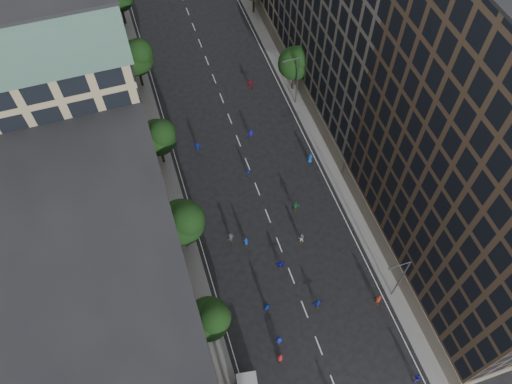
% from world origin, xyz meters
% --- Properties ---
extents(ground, '(240.00, 240.00, 0.00)m').
position_xyz_m(ground, '(0.00, 40.00, 0.00)').
color(ground, black).
rests_on(ground, ground).
extents(sidewalk_left, '(4.00, 105.00, 0.15)m').
position_xyz_m(sidewalk_left, '(-12.00, 47.50, 0.07)').
color(sidewalk_left, slate).
rests_on(sidewalk_left, ground).
extents(sidewalk_right, '(4.00, 105.00, 0.15)m').
position_xyz_m(sidewalk_right, '(12.00, 47.50, 0.07)').
color(sidewalk_right, slate).
rests_on(sidewalk_right, ground).
extents(bldg_left_a, '(14.00, 22.00, 30.00)m').
position_xyz_m(bldg_left_a, '(-19.00, 11.00, 15.00)').
color(bldg_left_a, brown).
rests_on(bldg_left_a, ground).
extents(bldg_left_b, '(14.00, 26.00, 34.00)m').
position_xyz_m(bldg_left_b, '(-19.00, 35.00, 17.00)').
color(bldg_left_b, '#948361').
rests_on(bldg_left_b, ground).
extents(bldg_left_c, '(14.00, 20.00, 28.00)m').
position_xyz_m(bldg_left_c, '(-19.00, 58.00, 14.00)').
color(bldg_left_c, brown).
rests_on(bldg_left_c, ground).
extents(bldg_right_a, '(14.00, 30.00, 36.00)m').
position_xyz_m(bldg_right_a, '(19.00, 15.00, 18.00)').
color(bldg_right_a, '#433223').
rests_on(bldg_right_a, ground).
extents(bldg_right_b, '(14.00, 28.00, 33.00)m').
position_xyz_m(bldg_right_b, '(19.00, 44.00, 16.50)').
color(bldg_right_b, '#5F584E').
rests_on(bldg_right_b, ground).
extents(tree_left_1, '(4.80, 4.80, 8.21)m').
position_xyz_m(tree_left_1, '(-11.02, 13.86, 5.55)').
color(tree_left_1, black).
rests_on(tree_left_1, ground).
extents(tree_left_2, '(5.60, 5.60, 9.45)m').
position_xyz_m(tree_left_2, '(-10.99, 25.83, 6.36)').
color(tree_left_2, black).
rests_on(tree_left_2, ground).
extents(tree_left_3, '(5.00, 5.00, 8.58)m').
position_xyz_m(tree_left_3, '(-11.02, 39.85, 5.82)').
color(tree_left_3, black).
rests_on(tree_left_3, ground).
extents(tree_left_4, '(5.40, 5.40, 9.08)m').
position_xyz_m(tree_left_4, '(-11.00, 55.84, 6.10)').
color(tree_left_4, black).
rests_on(tree_left_4, ground).
extents(tree_right_a, '(5.00, 5.00, 8.39)m').
position_xyz_m(tree_right_a, '(11.38, 47.85, 5.63)').
color(tree_right_a, black).
rests_on(tree_right_a, ground).
extents(streetlamp_near, '(2.64, 0.22, 9.06)m').
position_xyz_m(streetlamp_near, '(10.37, 12.00, 5.17)').
color(streetlamp_near, '#595B60').
rests_on(streetlamp_near, ground).
extents(streetlamp_far, '(2.64, 0.22, 9.06)m').
position_xyz_m(streetlamp_far, '(10.37, 45.00, 5.17)').
color(streetlamp_far, '#595B60').
rests_on(streetlamp_far, ground).
extents(skater_2, '(0.86, 0.68, 1.72)m').
position_xyz_m(skater_2, '(8.50, 2.30, 0.86)').
color(skater_2, '#1E16B5').
rests_on(skater_2, ground).
extents(skater_3, '(1.04, 0.61, 1.59)m').
position_xyz_m(skater_3, '(-4.22, 10.66, 0.80)').
color(skater_3, '#1423A7').
rests_on(skater_3, ground).
extents(skater_4, '(1.21, 0.87, 1.90)m').
position_xyz_m(skater_4, '(-4.29, 14.72, 0.95)').
color(skater_4, navy).
rests_on(skater_4, ground).
extents(skater_5, '(1.40, 0.48, 1.49)m').
position_xyz_m(skater_5, '(1.56, 13.43, 0.75)').
color(skater_5, '#152FB1').
rests_on(skater_5, ground).
extents(skater_6, '(0.81, 0.60, 1.50)m').
position_xyz_m(skater_6, '(-4.71, 8.89, 0.75)').
color(skater_6, '#AD1C20').
rests_on(skater_6, ground).
extents(skater_7, '(0.74, 0.52, 1.93)m').
position_xyz_m(skater_7, '(8.50, 11.62, 0.97)').
color(skater_7, '#9F291A').
rests_on(skater_7, ground).
extents(skater_8, '(0.96, 0.84, 1.65)m').
position_xyz_m(skater_8, '(2.78, 22.14, 0.83)').
color(skater_8, '#ADAEAA').
rests_on(skater_8, ground).
extents(skater_9, '(1.27, 1.00, 1.72)m').
position_xyz_m(skater_9, '(-5.71, 24.91, 0.86)').
color(skater_9, '#3A393E').
rests_on(skater_9, ground).
extents(skater_10, '(1.21, 0.78, 1.91)m').
position_xyz_m(skater_10, '(3.70, 26.67, 0.95)').
color(skater_10, '#1C6036').
rests_on(skater_10, ground).
extents(skater_11, '(1.42, 0.56, 1.49)m').
position_xyz_m(skater_11, '(-0.88, 19.52, 0.75)').
color(skater_11, '#1716B6').
rests_on(skater_11, ground).
extents(skater_12, '(0.89, 0.65, 1.69)m').
position_xyz_m(skater_12, '(8.50, 33.61, 0.85)').
color(skater_12, '#1445A7').
rests_on(skater_12, ground).
extents(skater_13, '(0.73, 0.55, 1.82)m').
position_xyz_m(skater_13, '(-4.07, 23.73, 0.91)').
color(skater_13, '#143DA6').
rests_on(skater_13, ground).
extents(skater_14, '(0.90, 0.83, 1.51)m').
position_xyz_m(skater_14, '(-0.59, 34.19, 0.75)').
color(skater_14, '#1427A3').
rests_on(skater_14, ground).
extents(skater_15, '(1.07, 0.66, 1.60)m').
position_xyz_m(skater_15, '(1.88, 40.47, 0.80)').
color(skater_15, '#171299').
rests_on(skater_15, ground).
extents(skater_16, '(1.20, 0.74, 1.91)m').
position_xyz_m(skater_16, '(-6.10, 40.42, 0.96)').
color(skater_16, '#162FB8').
rests_on(skater_16, ground).
extents(skater_17, '(1.54, 1.02, 1.59)m').
position_xyz_m(skater_17, '(4.98, 50.35, 0.80)').
color(skater_17, maroon).
rests_on(skater_17, ground).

